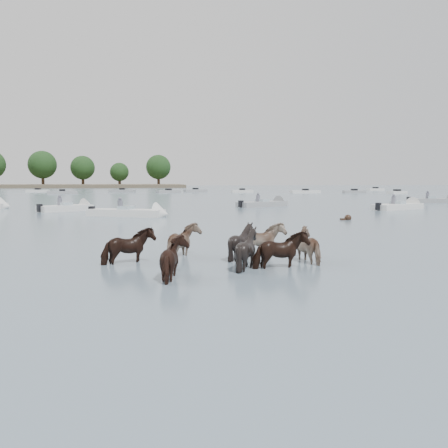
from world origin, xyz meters
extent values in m
plane|color=slate|center=(0.00, 0.00, 0.00)|extent=(400.00, 400.00, 0.00)
imported|color=black|center=(-5.02, 1.48, 0.42)|extent=(1.74, 1.32, 1.34)
imported|color=#7D6855|center=(-3.22, 2.32, 0.43)|extent=(1.29, 1.46, 1.35)
imported|color=black|center=(-1.48, 1.71, 0.44)|extent=(1.41, 1.29, 1.39)
imported|color=#A1826D|center=(-0.71, 2.12, 0.43)|extent=(1.76, 1.23, 1.36)
imported|color=black|center=(-3.73, -0.87, 0.41)|extent=(1.43, 1.56, 1.32)
imported|color=black|center=(-1.67, 0.10, 0.45)|extent=(1.56, 1.47, 1.40)
imported|color=black|center=(-0.75, -0.08, 0.41)|extent=(1.66, 0.94, 1.33)
imported|color=#9D806A|center=(0.59, 0.85, 0.41)|extent=(1.64, 1.70, 1.31)
sphere|color=black|center=(8.23, 14.57, 0.12)|extent=(0.44, 0.44, 0.44)
cube|color=black|center=(7.98, 14.57, 0.02)|extent=(0.50, 0.22, 0.18)
cube|color=silver|center=(-10.61, 26.44, 0.20)|extent=(4.35, 3.79, 0.55)
cone|color=silver|center=(-8.90, 27.69, 0.20)|extent=(1.67, 1.82, 1.60)
cube|color=#99ADB7|center=(-10.61, 26.44, 0.55)|extent=(1.31, 1.38, 0.35)
cube|color=black|center=(-12.31, 25.19, 0.35)|extent=(0.49, 0.49, 0.60)
cylinder|color=#595966|center=(-11.01, 26.44, 0.75)|extent=(0.36, 0.36, 0.70)
sphere|color=#595966|center=(-11.01, 26.44, 1.20)|extent=(0.24, 0.24, 0.24)
cube|color=silver|center=(-5.60, 20.21, 0.20)|extent=(5.49, 3.62, 0.55)
cone|color=silver|center=(-3.18, 19.13, 0.20)|extent=(1.47, 1.83, 1.60)
cube|color=#99ADB7|center=(-5.60, 20.21, 0.55)|extent=(1.19, 1.35, 0.35)
cube|color=black|center=(-8.02, 21.29, 0.35)|extent=(0.46, 0.46, 0.60)
cylinder|color=#595966|center=(-6.00, 20.21, 0.75)|extent=(0.36, 0.36, 0.70)
sphere|color=#595966|center=(-6.00, 20.21, 1.20)|extent=(0.24, 0.24, 0.24)
cube|color=gray|center=(6.71, 29.70, 0.20)|extent=(5.34, 3.77, 0.55)
cone|color=gray|center=(9.01, 30.87, 0.20)|extent=(1.53, 1.83, 1.60)
cube|color=#99ADB7|center=(6.71, 29.70, 0.55)|extent=(1.22, 1.36, 0.35)
cube|color=black|center=(4.40, 28.53, 0.35)|extent=(0.47, 0.47, 0.60)
cylinder|color=#595966|center=(6.31, 29.70, 0.75)|extent=(0.36, 0.36, 0.70)
sphere|color=#595966|center=(6.31, 29.70, 1.20)|extent=(0.24, 0.24, 0.24)
cube|color=silver|center=(17.02, 23.58, 0.20)|extent=(5.54, 3.78, 0.55)
cone|color=silver|center=(19.44, 24.75, 0.20)|extent=(1.51, 1.83, 1.60)
cube|color=#99ADB7|center=(17.02, 23.58, 0.55)|extent=(1.21, 1.36, 0.35)
cube|color=black|center=(14.59, 22.42, 0.35)|extent=(0.47, 0.47, 0.60)
cylinder|color=#595966|center=(16.62, 23.58, 0.75)|extent=(0.36, 0.36, 0.70)
sphere|color=#595966|center=(16.62, 23.58, 1.20)|extent=(0.24, 0.24, 0.24)
cube|color=gray|center=(27.06, 33.70, 0.20)|extent=(5.01, 2.89, 0.55)
cube|color=#99ADB7|center=(27.06, 33.70, 0.55)|extent=(1.09, 1.30, 0.35)
cube|color=black|center=(24.78, 34.38, 0.35)|extent=(0.44, 0.44, 0.60)
cylinder|color=#595966|center=(26.66, 33.70, 0.75)|extent=(0.36, 0.36, 0.70)
sphere|color=#595966|center=(26.66, 33.70, 1.20)|extent=(0.24, 0.24, 0.24)
cone|color=silver|center=(-16.31, 30.75, 0.20)|extent=(1.17, 1.73, 1.60)
cube|color=silver|center=(-25.26, 87.79, 0.22)|extent=(4.55, 1.82, 0.60)
cube|color=black|center=(-25.26, 87.79, 0.60)|extent=(1.07, 1.07, 0.50)
cube|color=gray|center=(-18.46, 74.90, 0.22)|extent=(5.37, 2.65, 0.60)
cube|color=black|center=(-18.46, 74.90, 0.60)|extent=(1.20, 1.20, 0.50)
cube|color=gray|center=(-8.21, 84.74, 0.22)|extent=(5.63, 2.80, 0.60)
cube|color=black|center=(-8.21, 84.74, 0.60)|extent=(1.22, 1.22, 0.50)
cube|color=gray|center=(0.87, 78.20, 0.22)|extent=(4.91, 3.03, 0.60)
cube|color=black|center=(0.87, 78.20, 0.60)|extent=(1.28, 1.28, 0.50)
cube|color=gray|center=(6.99, 85.25, 0.22)|extent=(5.17, 2.92, 0.60)
cube|color=black|center=(6.99, 85.25, 0.60)|extent=(1.25, 1.25, 0.50)
cube|color=silver|center=(15.33, 77.07, 0.22)|extent=(4.24, 1.53, 0.60)
cube|color=black|center=(15.33, 77.07, 0.60)|extent=(1.01, 1.01, 0.50)
cube|color=silver|center=(26.55, 71.84, 0.22)|extent=(5.98, 2.01, 0.60)
cube|color=black|center=(26.55, 71.84, 0.60)|extent=(1.08, 1.08, 0.50)
cube|color=gray|center=(35.55, 69.73, 0.22)|extent=(4.30, 1.70, 0.60)
cube|color=black|center=(35.55, 69.73, 0.60)|extent=(1.05, 1.05, 0.50)
cube|color=silver|center=(41.04, 63.98, 0.22)|extent=(4.45, 3.14, 0.60)
cube|color=black|center=(41.04, 63.98, 0.60)|extent=(1.33, 1.33, 0.50)
cube|color=silver|center=(50.46, 89.21, 0.22)|extent=(4.15, 1.93, 0.60)
cube|color=black|center=(50.46, 89.21, 0.60)|extent=(1.10, 1.10, 0.50)
cylinder|color=#382619|center=(-37.61, 156.65, 2.15)|extent=(1.00, 1.00, 4.30)
sphere|color=black|center=(-37.61, 156.65, 7.76)|extent=(9.55, 9.55, 9.55)
cylinder|color=#382619|center=(-24.37, 157.60, 1.89)|extent=(1.00, 1.00, 3.77)
sphere|color=black|center=(-24.37, 157.60, 6.81)|extent=(8.39, 8.39, 8.39)
cylinder|color=#382619|center=(-11.72, 157.14, 1.48)|extent=(1.00, 1.00, 2.96)
sphere|color=black|center=(-11.72, 157.14, 5.35)|extent=(6.59, 6.59, 6.59)
cylinder|color=#382619|center=(2.05, 155.82, 1.97)|extent=(1.00, 1.00, 3.94)
sphere|color=black|center=(2.05, 155.82, 7.12)|extent=(8.76, 8.76, 8.76)
camera|label=1|loc=(-4.64, -12.54, 2.51)|focal=37.08mm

